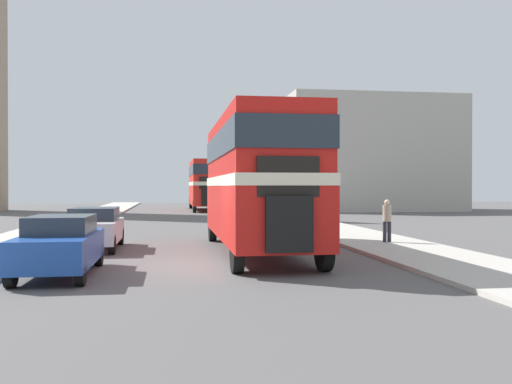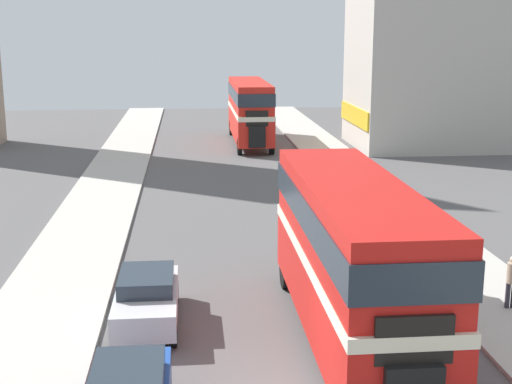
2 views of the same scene
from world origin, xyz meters
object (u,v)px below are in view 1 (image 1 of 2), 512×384
at_px(double_decker_bus, 256,174).
at_px(car_parked_near, 60,245).
at_px(car_parked_mid, 94,228).
at_px(pedestrian_walking, 387,218).
at_px(bus_distant, 204,181).
at_px(bicycle_on_pavement, 320,220).

distance_m(double_decker_bus, car_parked_near, 7.05).
height_order(car_parked_near, car_parked_mid, car_parked_near).
bearing_deg(car_parked_near, car_parked_mid, 89.34).
bearing_deg(pedestrian_walking, double_decker_bus, -162.37).
distance_m(car_parked_near, car_parked_mid, 5.82).
xyz_separation_m(bus_distant, bicycle_on_pavement, (4.50, -23.92, -2.19)).
relative_size(bus_distant, car_parked_near, 2.72).
height_order(double_decker_bus, bus_distant, bus_distant).
height_order(car_parked_mid, pedestrian_walking, pedestrian_walking).
distance_m(car_parked_near, bicycle_on_pavement, 17.11).
height_order(pedestrian_walking, bicycle_on_pavement, pedestrian_walking).
bearing_deg(pedestrian_walking, car_parked_mid, 179.19).
bearing_deg(car_parked_mid, bus_distant, 79.91).
height_order(car_parked_near, bicycle_on_pavement, car_parked_near).
relative_size(car_parked_mid, pedestrian_walking, 2.57).
relative_size(double_decker_bus, pedestrian_walking, 6.75).
height_order(car_parked_near, pedestrian_walking, pedestrian_walking).
bearing_deg(bus_distant, car_parked_near, -98.65).
bearing_deg(double_decker_bus, car_parked_mid, 161.66).
bearing_deg(bicycle_on_pavement, car_parked_mid, -142.19).
distance_m(double_decker_bus, car_parked_mid, 6.00).
relative_size(car_parked_near, bicycle_on_pavement, 2.33).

